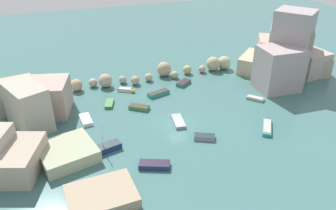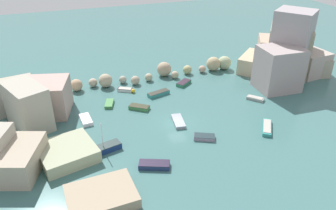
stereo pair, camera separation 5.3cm
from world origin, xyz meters
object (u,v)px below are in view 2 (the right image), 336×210
Objects in this scene: stone_dock at (101,196)px; moored_boat_3 at (103,149)px; moored_boat_7 at (154,165)px; channel_buoy at (133,91)px; moored_boat_10 at (178,121)px; moored_boat_11 at (125,89)px; moored_boat_8 at (159,93)px; moored_boat_9 at (204,137)px; moored_boat_6 at (267,127)px; moored_boat_1 at (255,98)px; moored_boat_0 at (109,104)px; moored_boat_2 at (139,107)px; moored_boat_5 at (86,120)px; moored_boat_4 at (184,83)px.

moored_boat_3 is at bearing 78.89° from stone_dock.
channel_buoy is at bearing 104.98° from moored_boat_7.
moored_boat_10 is 14.05m from moored_boat_11.
moored_boat_8 reaches higher than moored_boat_9.
channel_buoy is at bearing -104.62° from moored_boat_6.
moored_boat_7 is (5.30, -5.22, -0.10)m from moored_boat_3.
moored_boat_7 is at bearing 76.25° from moored_boat_1.
moored_boat_0 is 8.73m from moored_boat_8.
stone_dock is 25.53m from moored_boat_8.
channel_buoy is 18.04m from moored_boat_9.
moored_boat_0 is at bearing -177.79° from moored_boat_2.
moored_boat_4 is at bearing 105.87° from moored_boat_5.
stone_dock is at bearing -6.60° from moored_boat_5.
moored_boat_1 is 0.71× the size of moored_boat_8.
moored_boat_1 is at bearing 49.54° from moored_boat_7.
moored_boat_4 reaches higher than moored_boat_5.
moored_boat_2 is 14.72m from moored_boat_7.
moored_boat_2 is (9.04, 18.07, -0.34)m from stone_dock.
moored_boat_6 is at bearing -20.01° from moored_boat_3.
moored_boat_8 reaches higher than moored_boat_6.
channel_buoy is 6.00m from moored_boat_2.
moored_boat_3 reaches higher than moored_boat_6.
moored_boat_2 is 0.83× the size of moored_boat_7.
moored_boat_1 is at bearing -167.32° from moored_boat_6.
moored_boat_2 is 1.18× the size of moored_boat_11.
moored_boat_5 is 11.33m from moored_boat_11.
moored_boat_5 is at bearing 137.60° from moored_boat_7.
moored_boat_3 reaches higher than moored_boat_8.
channel_buoy is at bearing 68.35° from stone_dock.
moored_boat_5 is (-27.84, 2.50, 0.03)m from moored_boat_1.
moored_boat_5 reaches higher than moored_boat_0.
moored_boat_5 reaches higher than moored_boat_1.
moored_boat_8 is at bearing 23.26° from moored_boat_1.
moored_boat_7 is (-12.17, -20.71, 0.03)m from moored_boat_4.
moored_boat_9 is at bearing 140.84° from moored_boat_11.
moored_boat_5 is 0.84× the size of moored_boat_8.
channel_buoy reaches higher than moored_boat_4.
moored_boat_7 reaches higher than moored_boat_6.
moored_boat_6 reaches higher than moored_boat_0.
stone_dock is at bearing -164.80° from moored_boat_4.
moored_boat_5 is (-1.22, 8.38, -0.16)m from moored_boat_3.
moored_boat_11 is (3.62, 4.24, 0.03)m from moored_boat_0.
moored_boat_2 is at bearing -92.17° from moored_boat_6.
stone_dock is 2.20× the size of moored_boat_4.
moored_boat_9 is at bearing 24.43° from stone_dock.
moored_boat_5 is (-9.05, -6.95, -0.07)m from channel_buoy.
moored_boat_7 is 10.78m from moored_boat_10.
moored_boat_8 is (8.70, 0.70, 0.08)m from moored_boat_0.
moored_boat_10 is (-5.71, -12.08, -0.06)m from moored_boat_4.
moored_boat_3 reaches higher than channel_buoy.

